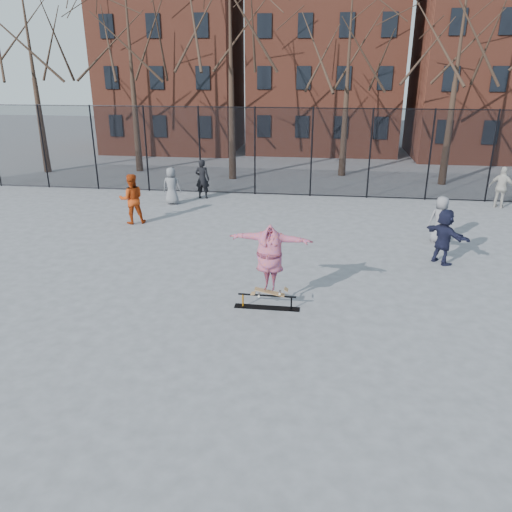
# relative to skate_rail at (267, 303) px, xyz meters

# --- Properties ---
(ground) EXTENTS (100.00, 100.00, 0.00)m
(ground) POSITION_rel_skate_rail_xyz_m (-0.54, -1.23, -0.14)
(ground) COLOR #5C5C60
(skate_rail) EXTENTS (1.64, 0.25, 0.36)m
(skate_rail) POSITION_rel_skate_rail_xyz_m (0.00, 0.00, 0.00)
(skate_rail) COLOR black
(skate_rail) RESTS_ON ground
(skateboard) EXTENTS (0.82, 0.19, 0.10)m
(skateboard) POSITION_rel_skate_rail_xyz_m (0.06, -0.00, 0.27)
(skateboard) COLOR olive
(skateboard) RESTS_ON skate_rail
(skater) EXTENTS (2.08, 0.71, 1.66)m
(skater) POSITION_rel_skate_rail_xyz_m (0.06, -0.00, 1.15)
(skater) COLOR #6A3689
(skater) RESTS_ON skateboard
(bystander_grey) EXTENTS (0.80, 0.53, 1.62)m
(bystander_grey) POSITION_rel_skate_rail_xyz_m (-5.27, 9.47, 0.67)
(bystander_grey) COLOR slate
(bystander_grey) RESTS_ON ground
(bystander_black) EXTENTS (0.67, 0.46, 1.78)m
(bystander_black) POSITION_rel_skate_rail_xyz_m (-4.19, 10.69, 0.75)
(bystander_black) COLOR black
(bystander_black) RESTS_ON ground
(bystander_red) EXTENTS (1.14, 1.04, 1.91)m
(bystander_red) POSITION_rel_skate_rail_xyz_m (-5.94, 6.51, 0.81)
(bystander_red) COLOR #A5350E
(bystander_red) RESTS_ON ground
(bystander_white) EXTENTS (1.10, 0.92, 1.76)m
(bystander_white) POSITION_rel_skate_rail_xyz_m (8.74, 10.76, 0.74)
(bystander_white) COLOR #B8B3AB
(bystander_white) RESTS_ON ground
(bystander_navy) EXTENTS (1.35, 1.57, 1.71)m
(bystander_navy) POSITION_rel_skate_rail_xyz_m (4.95, 3.77, 0.71)
(bystander_navy) COLOR #181A31
(bystander_navy) RESTS_ON ground
(bystander_extra) EXTENTS (0.86, 0.63, 1.61)m
(bystander_extra) POSITION_rel_skate_rail_xyz_m (5.25, 5.78, 0.66)
(bystander_extra) COLOR slate
(bystander_extra) RESTS_ON ground
(fence) EXTENTS (34.03, 0.07, 4.00)m
(fence) POSITION_rel_skate_rail_xyz_m (-0.55, 11.77, 1.91)
(fence) COLOR black
(fence) RESTS_ON ground
(tree_row) EXTENTS (33.66, 7.46, 10.67)m
(tree_row) POSITION_rel_skate_rail_xyz_m (-0.79, 15.92, 7.21)
(tree_row) COLOR black
(tree_row) RESTS_ON ground
(rowhouses) EXTENTS (29.00, 7.00, 13.00)m
(rowhouses) POSITION_rel_skate_rail_xyz_m (0.19, 24.77, 5.92)
(rowhouses) COLOR brown
(rowhouses) RESTS_ON ground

